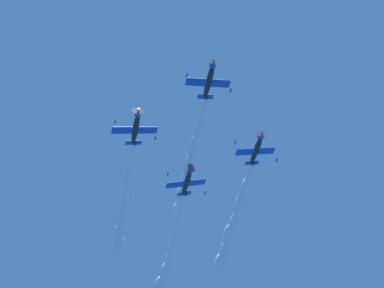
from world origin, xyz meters
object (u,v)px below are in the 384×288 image
object	(u,v)px
airplane_left_wingman	(257,149)
airplane_right_wingman	(136,128)
airplane_lead	(209,80)
airplane_slot_tail	(187,181)

from	to	relation	value
airplane_left_wingman	airplane_right_wingman	distance (m)	24.71
airplane_right_wingman	airplane_left_wingman	bearing A→B (deg)	-143.57
airplane_lead	airplane_slot_tail	world-z (taller)	airplane_lead
airplane_left_wingman	airplane_slot_tail	size ratio (longest dim) A/B	1.00
airplane_left_wingman	airplane_slot_tail	world-z (taller)	airplane_slot_tail
airplane_left_wingman	airplane_slot_tail	distance (m)	16.27
airplane_lead	airplane_slot_tail	xyz separation A→B (m)	(13.34, -18.19, -0.75)
airplane_right_wingman	airplane_slot_tail	world-z (taller)	airplane_slot_tail
airplane_left_wingman	airplane_lead	bearing A→B (deg)	80.36
airplane_right_wingman	airplane_slot_tail	xyz separation A→B (m)	(-3.67, -15.90, 0.71)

